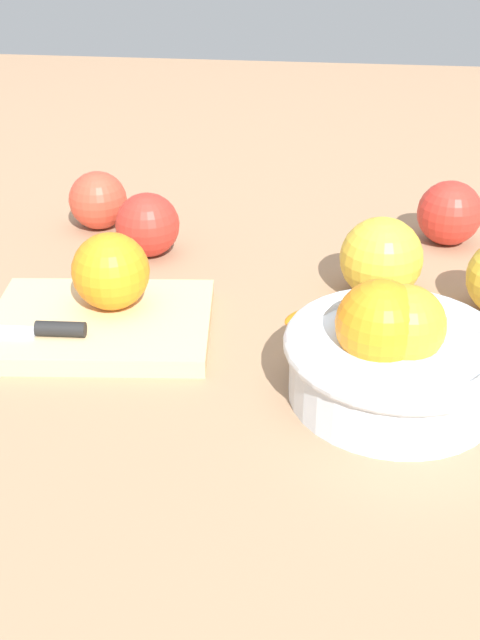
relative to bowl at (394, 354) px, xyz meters
name	(u,v)px	position (x,y,z in m)	size (l,w,h in m)	color
ground_plane	(256,323)	(0.12, -0.11, -0.04)	(2.40, 2.40, 0.00)	#997556
bowl	(394,354)	(0.00, 0.00, 0.00)	(0.18, 0.18, 0.10)	silver
cutting_board	(101,324)	(0.27, -0.07, -0.03)	(0.21, 0.16, 0.02)	#DBB77F
orange_on_board	(111,271)	(0.26, -0.09, 0.01)	(0.07, 0.07, 0.07)	orange
knife	(25,330)	(0.33, -0.03, -0.02)	(0.16, 0.03, 0.01)	silver
apple_front_right	(147,225)	(0.26, -0.25, 0.00)	(0.07, 0.07, 0.07)	red
apple_front_left	(450,213)	(-0.08, -0.33, 0.00)	(0.07, 0.07, 0.07)	red
apple_front_left_3	(381,258)	(0.01, -0.18, 0.00)	(0.08, 0.08, 0.08)	gold
apple_front_right_2	(98,200)	(0.34, -0.32, -0.01)	(0.07, 0.07, 0.07)	#D6422D
citrus_peel	(308,315)	(0.07, -0.12, -0.04)	(0.05, 0.04, 0.01)	orange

